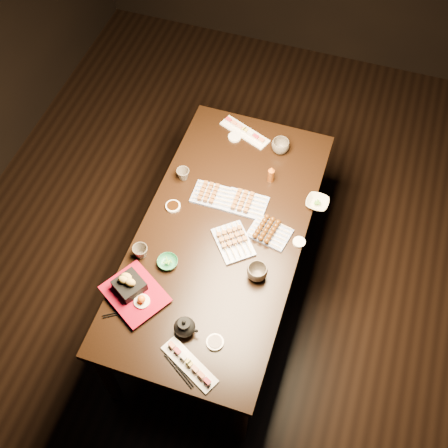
{
  "coord_description": "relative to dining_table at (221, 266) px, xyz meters",
  "views": [
    {
      "loc": [
        0.47,
        -1.67,
        3.39
      ],
      "look_at": [
        -0.07,
        -0.03,
        0.77
      ],
      "focal_mm": 45.0,
      "sensor_mm": 36.0,
      "label": 1
    }
  ],
  "objects": [
    {
      "name": "edamame_bowl_green",
      "position": [
        -0.21,
        -0.28,
        0.39
      ],
      "size": [
        0.13,
        0.13,
        0.03
      ],
      "primitive_type": "imported",
      "rotation": [
        0.0,
        0.0,
        -0.21
      ],
      "color": "#27794C",
      "rests_on": "dining_table"
    },
    {
      "name": "sauce_dish_east",
      "position": [
        0.43,
        0.08,
        0.38
      ],
      "size": [
        0.1,
        0.1,
        0.01
      ],
      "primitive_type": "cylinder",
      "rotation": [
        0.0,
        0.0,
        -0.58
      ],
      "color": "white",
      "rests_on": "dining_table"
    },
    {
      "name": "teacup_far_left",
      "position": [
        -0.34,
        0.3,
        0.41
      ],
      "size": [
        0.08,
        0.08,
        0.07
      ],
      "primitive_type": "imported",
      "rotation": [
        0.0,
        0.0,
        0.03
      ],
      "color": "#51483E",
      "rests_on": "dining_table"
    },
    {
      "name": "yakitori_plate_center",
      "position": [
        0.08,
        0.23,
        0.4
      ],
      "size": [
        0.24,
        0.17,
        0.06
      ],
      "primitive_type": null,
      "rotation": [
        0.0,
        0.0,
        -0.01
      ],
      "color": "#828EB6",
      "rests_on": "dining_table"
    },
    {
      "name": "sushi_platter_far",
      "position": [
        -0.1,
        0.76,
        0.4
      ],
      "size": [
        0.35,
        0.21,
        0.04
      ],
      "primitive_type": null,
      "rotation": [
        0.0,
        0.0,
        2.75
      ],
      "color": "white",
      "rests_on": "dining_table"
    },
    {
      "name": "teacup_far_right",
      "position": [
        0.15,
        0.68,
        0.42
      ],
      "size": [
        0.12,
        0.12,
        0.09
      ],
      "primitive_type": "imported",
      "rotation": [
        0.0,
        0.0,
        0.1
      ],
      "color": "#51483E",
      "rests_on": "dining_table"
    },
    {
      "name": "sauce_dish_se",
      "position": [
        0.17,
        -0.62,
        0.38
      ],
      "size": [
        0.12,
        0.12,
        0.02
      ],
      "primitive_type": "cylinder",
      "rotation": [
        0.0,
        0.0,
        -0.64
      ],
      "color": "white",
      "rests_on": "dining_table"
    },
    {
      "name": "yakitori_plate_left",
      "position": [
        -0.13,
        0.23,
        0.4
      ],
      "size": [
        0.23,
        0.17,
        0.06
      ],
      "primitive_type": null,
      "rotation": [
        0.0,
        0.0,
        0.01
      ],
      "color": "#828EB6",
      "rests_on": "dining_table"
    },
    {
      "name": "sushi_platter_near",
      "position": [
        0.09,
        -0.77,
        0.39
      ],
      "size": [
        0.33,
        0.22,
        0.04
      ],
      "primitive_type": null,
      "rotation": [
        0.0,
        0.0,
        -0.47
      ],
      "color": "white",
      "rests_on": "dining_table"
    },
    {
      "name": "tempura_tray",
      "position": [
        -0.3,
        -0.51,
        0.43
      ],
      "size": [
        0.4,
        0.38,
        0.12
      ],
      "primitive_type": null,
      "rotation": [
        0.0,
        0.0,
        -0.54
      ],
      "color": "black",
      "rests_on": "dining_table"
    },
    {
      "name": "edamame_bowl_cream",
      "position": [
        0.46,
        0.36,
        0.39
      ],
      "size": [
        0.14,
        0.14,
        0.03
      ],
      "primitive_type": "imported",
      "rotation": [
        0.0,
        0.0,
        -0.06
      ],
      "color": "beige",
      "rests_on": "dining_table"
    },
    {
      "name": "yakitori_plate_right",
      "position": [
        0.08,
        -0.04,
        0.41
      ],
      "size": [
        0.29,
        0.3,
        0.06
      ],
      "primitive_type": null,
      "rotation": [
        0.0,
        0.0,
        -0.88
      ],
      "color": "#828EB6",
      "rests_on": "dining_table"
    },
    {
      "name": "sauce_dish_west",
      "position": [
        -0.32,
        0.08,
        0.38
      ],
      "size": [
        0.12,
        0.12,
        0.02
      ],
      "primitive_type": "cylinder",
      "rotation": [
        0.0,
        0.0,
        -0.48
      ],
      "color": "white",
      "rests_on": "dining_table"
    },
    {
      "name": "dining_table",
      "position": [
        0.0,
        0.0,
        0.0
      ],
      "size": [
        1.29,
        1.96,
        0.75
      ],
      "primitive_type": "cube",
      "rotation": [
        0.0,
        0.0,
        -0.23
      ],
      "color": "black",
      "rests_on": "ground"
    },
    {
      "name": "teapot",
      "position": [
        0.01,
        -0.61,
        0.43
      ],
      "size": [
        0.14,
        0.14,
        0.11
      ],
      "primitive_type": null,
      "rotation": [
        0.0,
        0.0,
        -0.1
      ],
      "color": "black",
      "rests_on": "dining_table"
    },
    {
      "name": "condiment_bottle",
      "position": [
        0.16,
        0.45,
        0.43
      ],
      "size": [
        0.04,
        0.04,
        0.12
      ],
      "primitive_type": "cylinder",
      "rotation": [
        0.0,
        0.0,
        0.03
      ],
      "color": "#672F0D",
      "rests_on": "dining_table"
    },
    {
      "name": "tsukune_plate",
      "position": [
        0.26,
        0.08,
        0.4
      ],
      "size": [
        0.25,
        0.2,
        0.06
      ],
      "primitive_type": null,
      "rotation": [
        0.0,
        0.0,
        -0.2
      ],
      "color": "#828EB6",
      "rests_on": "dining_table"
    },
    {
      "name": "ground",
      "position": [
        0.07,
        0.08,
        -0.38
      ],
      "size": [
        5.0,
        5.0,
        0.0
      ],
      "primitive_type": "plane",
      "color": "black",
      "rests_on": "ground"
    },
    {
      "name": "teacup_near_left",
      "position": [
        -0.37,
        -0.27,
        0.41
      ],
      "size": [
        0.12,
        0.12,
        0.08
      ],
      "primitive_type": "imported",
      "rotation": [
        0.0,
        0.0,
        -0.62
      ],
      "color": "#51483E",
      "rests_on": "dining_table"
    },
    {
      "name": "sauce_dish_nw",
      "position": [
        -0.14,
        0.7,
        0.38
      ],
      "size": [
        0.11,
        0.11,
        0.01
      ],
      "primitive_type": "cylinder",
      "rotation": [
        0.0,
        0.0,
        -0.56
      ],
      "color": "white",
      "rests_on": "dining_table"
    },
    {
      "name": "chopsticks_se",
      "position": [
        0.05,
        -0.81,
        0.38
      ],
      "size": [
        0.19,
        0.13,
        0.01
      ],
      "primitive_type": null,
      "rotation": [
        0.0,
        0.0,
        -0.55
      ],
      "color": "black",
      "rests_on": "dining_table"
    },
    {
      "name": "teacup_mid_right",
      "position": [
        0.27,
        -0.2,
        0.42
      ],
      "size": [
        0.15,
        0.15,
        0.09
      ],
      "primitive_type": "imported",
      "rotation": [
        0.0,
        0.0,
        -0.56
      ],
      "color": "#51483E",
      "rests_on": "dining_table"
    },
    {
      "name": "chopsticks_near",
      "position": [
        -0.32,
        -0.61,
        0.38
      ],
      "size": [
        0.2,
        0.13,
        0.01
      ],
      "primitive_type": null,
      "rotation": [
        0.0,
        0.0,
        0.56
      ],
      "color": "black",
      "rests_on": "dining_table"
    }
  ]
}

